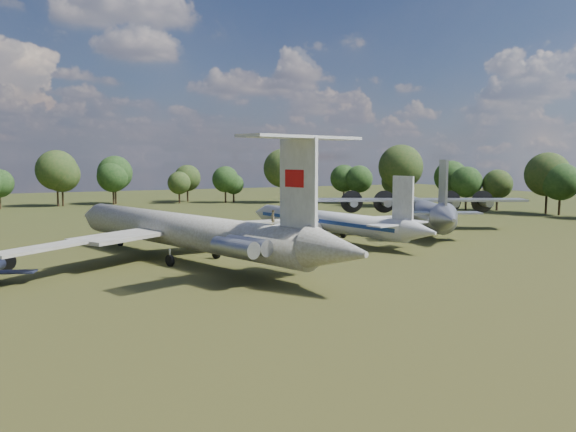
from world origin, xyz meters
name	(u,v)px	position (x,y,z in m)	size (l,w,h in m)	color
ground	(197,256)	(0.00, 0.00, 0.00)	(300.00, 300.00, 0.00)	#213712
il62_airliner	(183,237)	(-2.24, -1.78, 2.93)	(45.97, 59.76, 5.86)	beige
tu104_jet	(327,225)	(23.05, 7.00, 2.19)	(32.81, 43.74, 4.37)	silver
an12_transport	(421,215)	(43.35, 9.65, 2.72)	(36.98, 41.33, 5.44)	#9C9EA4
person_on_il62	(273,217)	(3.60, -17.12, 6.65)	(0.57, 0.38, 1.57)	olive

